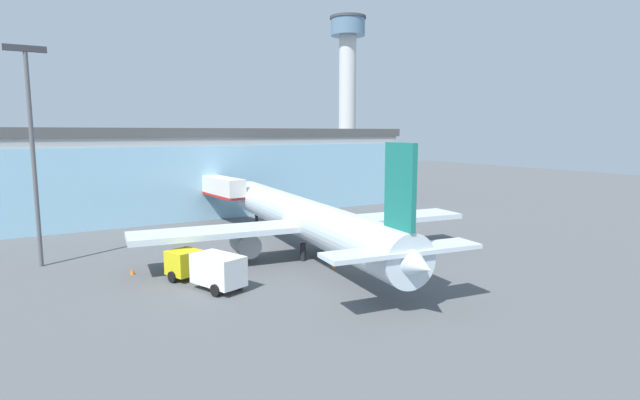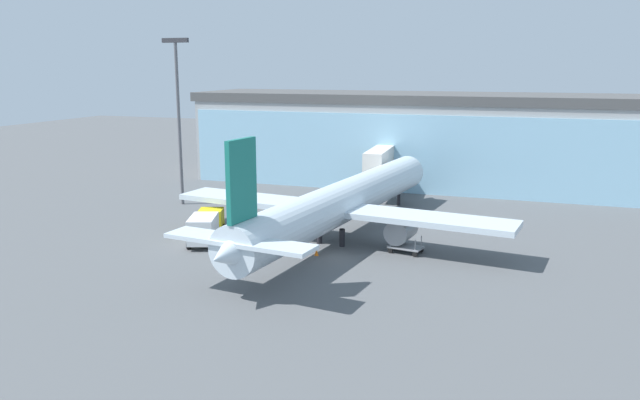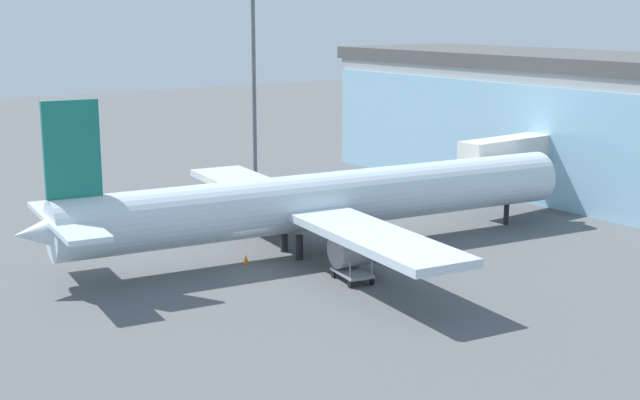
{
  "view_description": "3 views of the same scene",
  "coord_description": "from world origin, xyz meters",
  "px_view_note": "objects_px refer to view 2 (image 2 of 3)",
  "views": [
    {
      "loc": [
        -23.14,
        -34.95,
        11.58
      ],
      "look_at": [
        1.17,
        6.15,
        5.07
      ],
      "focal_mm": 28.0,
      "sensor_mm": 36.0,
      "label": 1
    },
    {
      "loc": [
        16.45,
        -47.04,
        15.6
      ],
      "look_at": [
        -2.44,
        5.04,
        3.71
      ],
      "focal_mm": 35.0,
      "sensor_mm": 36.0,
      "label": 2
    },
    {
      "loc": [
        46.64,
        -27.28,
        15.93
      ],
      "look_at": [
        -2.77,
        7.22,
        2.98
      ],
      "focal_mm": 50.0,
      "sensor_mm": 36.0,
      "label": 3
    }
  ],
  "objects_px": {
    "safety_cone_nose": "(316,252)",
    "safety_cone_wingtip": "(200,219)",
    "jet_bridge": "(381,159)",
    "airplane": "(341,203)",
    "baggage_cart": "(406,247)",
    "apron_light_mast": "(178,108)",
    "catering_truck": "(206,226)"
  },
  "relations": [
    {
      "from": "airplane",
      "to": "safety_cone_wingtip",
      "type": "xyz_separation_m",
      "value": [
        -15.52,
        1.22,
        -3.13
      ]
    },
    {
      "from": "catering_truck",
      "to": "baggage_cart",
      "type": "bearing_deg",
      "value": -101.4
    },
    {
      "from": "apron_light_mast",
      "to": "safety_cone_wingtip",
      "type": "xyz_separation_m",
      "value": [
        6.34,
        -6.77,
        -10.8
      ]
    },
    {
      "from": "jet_bridge",
      "to": "safety_cone_wingtip",
      "type": "xyz_separation_m",
      "value": [
        -14.07,
        -19.1,
        -4.31
      ]
    },
    {
      "from": "safety_cone_nose",
      "to": "safety_cone_wingtip",
      "type": "height_order",
      "value": "same"
    },
    {
      "from": "safety_cone_wingtip",
      "to": "airplane",
      "type": "bearing_deg",
      "value": -4.5
    },
    {
      "from": "jet_bridge",
      "to": "safety_cone_nose",
      "type": "height_order",
      "value": "jet_bridge"
    },
    {
      "from": "jet_bridge",
      "to": "baggage_cart",
      "type": "distance_m",
      "value": 24.34
    },
    {
      "from": "baggage_cart",
      "to": "safety_cone_nose",
      "type": "distance_m",
      "value": 7.66
    },
    {
      "from": "airplane",
      "to": "baggage_cart",
      "type": "xyz_separation_m",
      "value": [
        6.57,
        -2.29,
        -2.9
      ]
    },
    {
      "from": "safety_cone_nose",
      "to": "safety_cone_wingtip",
      "type": "bearing_deg",
      "value": 155.85
    },
    {
      "from": "apron_light_mast",
      "to": "baggage_cart",
      "type": "xyz_separation_m",
      "value": [
        28.43,
        -10.28,
        -10.57
      ]
    },
    {
      "from": "jet_bridge",
      "to": "safety_cone_wingtip",
      "type": "relative_size",
      "value": 21.43
    },
    {
      "from": "jet_bridge",
      "to": "safety_cone_nose",
      "type": "xyz_separation_m",
      "value": [
        1.12,
        -25.91,
        -4.31
      ]
    },
    {
      "from": "jet_bridge",
      "to": "airplane",
      "type": "bearing_deg",
      "value": -179.66
    },
    {
      "from": "airplane",
      "to": "jet_bridge",
      "type": "bearing_deg",
      "value": 10.66
    },
    {
      "from": "jet_bridge",
      "to": "baggage_cart",
      "type": "height_order",
      "value": "jet_bridge"
    },
    {
      "from": "airplane",
      "to": "apron_light_mast",
      "type": "bearing_deg",
      "value": 76.5
    },
    {
      "from": "catering_truck",
      "to": "apron_light_mast",
      "type": "bearing_deg",
      "value": 19.23
    },
    {
      "from": "airplane",
      "to": "catering_truck",
      "type": "relative_size",
      "value": 5.27
    },
    {
      "from": "apron_light_mast",
      "to": "baggage_cart",
      "type": "relative_size",
      "value": 6.15
    },
    {
      "from": "safety_cone_nose",
      "to": "apron_light_mast",
      "type": "bearing_deg",
      "value": 147.76
    },
    {
      "from": "baggage_cart",
      "to": "safety_cone_wingtip",
      "type": "relative_size",
      "value": 5.51
    },
    {
      "from": "apron_light_mast",
      "to": "catering_truck",
      "type": "relative_size",
      "value": 2.45
    },
    {
      "from": "catering_truck",
      "to": "safety_cone_nose",
      "type": "height_order",
      "value": "catering_truck"
    },
    {
      "from": "safety_cone_nose",
      "to": "safety_cone_wingtip",
      "type": "xyz_separation_m",
      "value": [
        -15.18,
        6.81,
        0.0
      ]
    },
    {
      "from": "safety_cone_wingtip",
      "to": "apron_light_mast",
      "type": "bearing_deg",
      "value": 133.13
    },
    {
      "from": "baggage_cart",
      "to": "jet_bridge",
      "type": "bearing_deg",
      "value": 119.39
    },
    {
      "from": "airplane",
      "to": "safety_cone_wingtip",
      "type": "relative_size",
      "value": 73.0
    },
    {
      "from": "catering_truck",
      "to": "baggage_cart",
      "type": "distance_m",
      "value": 18.05
    },
    {
      "from": "safety_cone_wingtip",
      "to": "catering_truck",
      "type": "bearing_deg",
      "value": -55.49
    },
    {
      "from": "catering_truck",
      "to": "safety_cone_wingtip",
      "type": "distance_m",
      "value": 7.64
    }
  ]
}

